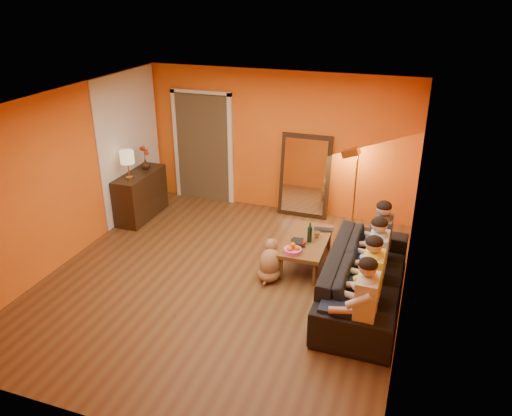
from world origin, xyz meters
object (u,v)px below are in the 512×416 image
(floor_lamp, at_px, (355,190))
(person_mid_right, at_px, (377,259))
(sideboard, at_px, (141,195))
(sofa, at_px, (364,277))
(table_lamp, at_px, (128,165))
(laptop, at_px, (323,231))
(person_far_left, at_px, (366,306))
(person_far_right, at_px, (382,241))
(dog, at_px, (270,260))
(coffee_table, at_px, (306,252))
(wine_bottle, at_px, (310,232))
(mirror_frame, at_px, (305,176))
(vase, at_px, (145,164))
(person_mid_left, at_px, (372,281))
(tumbler, at_px, (317,235))

(floor_lamp, xyz_separation_m, person_mid_right, (0.62, -2.07, -0.11))
(sideboard, distance_m, sofa, 4.46)
(table_lamp, relative_size, person_mid_right, 0.42)
(sideboard, height_order, floor_lamp, floor_lamp)
(laptop, bearing_deg, floor_lamp, 67.16)
(person_far_left, xyz_separation_m, person_far_right, (0.00, 1.65, 0.00))
(dog, relative_size, laptop, 1.99)
(coffee_table, bearing_deg, dog, -125.99)
(person_far_left, distance_m, wine_bottle, 1.95)
(dog, height_order, wine_bottle, wine_bottle)
(mirror_frame, distance_m, coffee_table, 1.91)
(table_lamp, bearing_deg, person_mid_right, -12.56)
(laptop, bearing_deg, dog, -130.65)
(floor_lamp, bearing_deg, vase, -164.49)
(person_far_right, bearing_deg, person_mid_left, -90.00)
(mirror_frame, relative_size, person_far_right, 1.25)
(floor_lamp, bearing_deg, person_mid_right, -66.11)
(mirror_frame, bearing_deg, person_far_right, -48.78)
(table_lamp, height_order, wine_bottle, table_lamp)
(floor_lamp, xyz_separation_m, vase, (-3.75, -0.55, 0.22))
(sideboard, bearing_deg, mirror_frame, 21.16)
(sofa, distance_m, person_far_right, 0.71)
(mirror_frame, distance_m, floor_lamp, 1.00)
(mirror_frame, relative_size, table_lamp, 2.98)
(wine_bottle, distance_m, vase, 3.49)
(coffee_table, relative_size, person_far_right, 1.00)
(sideboard, bearing_deg, wine_bottle, -12.41)
(person_far_left, relative_size, tumbler, 12.18)
(sofa, relative_size, tumbler, 24.77)
(person_far_left, bearing_deg, sofa, 97.41)
(table_lamp, distance_m, vase, 0.57)
(sideboard, bearing_deg, person_far_left, -28.51)
(mirror_frame, relative_size, vase, 8.33)
(mirror_frame, xyz_separation_m, person_mid_right, (1.58, -2.35, -0.15))
(person_mid_right, relative_size, vase, 6.69)
(sideboard, xyz_separation_m, sofa, (4.24, -1.37, -0.06))
(person_mid_left, bearing_deg, person_mid_right, 90.00)
(table_lamp, height_order, sofa, table_lamp)
(person_mid_right, bearing_deg, coffee_table, 151.60)
(sideboard, relative_size, laptop, 3.90)
(mirror_frame, height_order, wine_bottle, mirror_frame)
(person_mid_left, height_order, person_far_right, same)
(person_far_left, bearing_deg, floor_lamp, 101.12)
(sofa, relative_size, floor_lamp, 1.72)
(sofa, height_order, coffee_table, sofa)
(dog, bearing_deg, sideboard, 176.71)
(tumbler, bearing_deg, vase, 166.55)
(person_far_right, height_order, wine_bottle, person_far_right)
(person_far_right, distance_m, laptop, 1.01)
(laptop, bearing_deg, coffee_table, -125.66)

